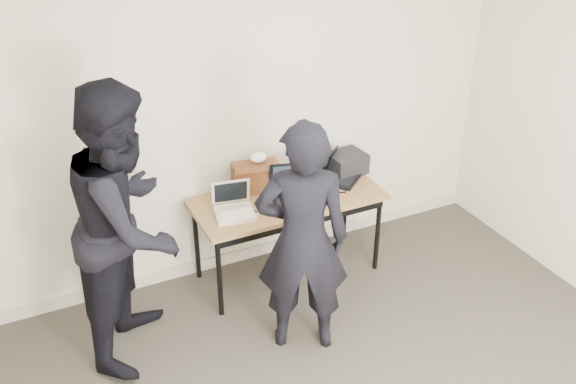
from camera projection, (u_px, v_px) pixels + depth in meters
room at (410, 269)px, 3.14m from camera, size 4.60×4.60×2.80m
desk at (289, 205)px, 5.05m from camera, size 1.50×0.65×0.72m
laptop_beige at (234, 208)px, 4.80m from camera, size 0.33×0.33×0.23m
laptop_center at (294, 192)px, 4.98m from camera, size 0.44×0.43×0.28m
laptop_right at (338, 173)px, 5.28m from camera, size 0.43×0.43×0.23m
leather_satchel at (256, 176)px, 5.07m from camera, size 0.38×0.23×0.25m
tissue at (258, 158)px, 5.01m from camera, size 0.14×0.12×0.08m
equipment_box at (346, 163)px, 5.37m from camera, size 0.32×0.28×0.17m
power_brick at (272, 213)px, 4.80m from camera, size 0.07×0.05×0.03m
cables at (294, 197)px, 5.03m from camera, size 1.15×0.41×0.01m
person_typist at (302, 240)px, 4.25m from camera, size 0.74×0.63×1.72m
person_observer at (128, 224)px, 4.20m from camera, size 1.13×1.20×1.96m
baseboard at (246, 253)px, 5.54m from camera, size 4.50×0.03×0.10m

